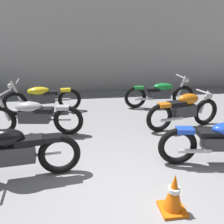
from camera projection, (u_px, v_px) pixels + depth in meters
ground_plane at (136, 206)px, 3.02m from camera, size 60.00×60.00×0.00m
back_wall at (95, 44)px, 8.84m from camera, size 13.39×0.24×3.60m
motorcycle_left_row_0 at (14, 152)px, 3.46m from camera, size 1.97×0.53×0.88m
motorcycle_left_row_1 at (34, 115)px, 5.06m from camera, size 2.16×0.68×0.97m
motorcycle_left_row_2 at (42, 98)px, 6.49m from camera, size 2.17×0.68×0.97m
motorcycle_right_row_0 at (223, 140)px, 3.87m from camera, size 2.16×0.68×0.97m
motorcycle_right_row_1 at (184, 110)px, 5.41m from camera, size 1.95×0.63×0.88m
motorcycle_right_row_2 at (160, 93)px, 6.98m from camera, size 2.17×0.68×0.97m
traffic_cone at (174, 193)px, 2.87m from camera, size 0.32×0.32×0.54m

